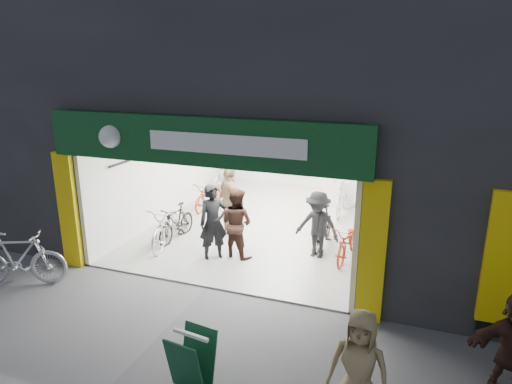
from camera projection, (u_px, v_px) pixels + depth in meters
The scene contains 16 objects.
ground at pixel (205, 288), 9.31m from camera, with size 60.00×60.00×0.00m, color #56565B.
building at pixel (313, 65), 12.27m from camera, with size 17.00×10.27×8.00m.
bike_left_front at pixel (170, 225), 11.30m from camera, with size 0.70×2.00×1.05m, color #BAB9BF.
bike_left_midfront at pixel (176, 223), 11.59m from camera, with size 0.44×1.57×0.94m, color black.
bike_left_midback at pixel (209, 195), 14.01m from camera, with size 0.59×1.68×0.88m, color maroon.
bike_left_back at pixel (225, 174), 15.99m from camera, with size 0.56×1.99×1.20m, color #A6A5AA.
bike_right_front at pixel (324, 227), 11.20m from camera, with size 0.47×1.67×1.01m, color black.
bike_right_mid at pixel (348, 242), 10.50m from camera, with size 0.58×1.66×0.87m, color maroon.
bike_right_back at pixel (342, 195), 13.50m from camera, with size 0.56×1.99×1.20m, color #B9BABF.
parked_bike at pixel (18, 259), 9.28m from camera, with size 0.55×1.94×1.17m, color #B9B9BE.
customer_a at pixel (213, 223), 10.38m from camera, with size 0.66×0.43×1.80m, color black.
customer_b at pixel (236, 223), 10.52m from camera, with size 0.82×0.64×1.68m, color #3B231B.
customer_c at pixel (317, 226), 10.46m from camera, with size 1.05×0.60×1.62m, color black.
customer_d at pixel (230, 201), 11.88m from camera, with size 1.08×0.45×1.85m, color #846B4D.
pedestrian_near at pixel (359, 368), 5.71m from camera, with size 0.77×0.50×1.58m, color olive.
sandwich_board at pixel (192, 359), 6.39m from camera, with size 0.62×0.63×0.85m.
Camera 1 is at (3.85, -7.50, 4.53)m, focal length 32.00 mm.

